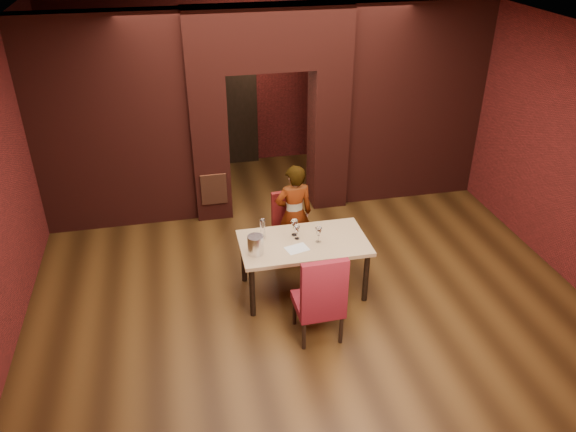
% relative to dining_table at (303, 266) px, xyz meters
% --- Properties ---
extents(floor, '(8.00, 8.00, 0.00)m').
position_rel_dining_table_xyz_m(floor, '(0.02, 0.39, -0.37)').
color(floor, '#472C11').
rests_on(floor, ground).
extents(ceiling, '(7.00, 8.00, 0.04)m').
position_rel_dining_table_xyz_m(ceiling, '(0.02, 0.39, 2.83)').
color(ceiling, silver).
rests_on(ceiling, ground).
extents(wall_back, '(7.00, 0.04, 3.20)m').
position_rel_dining_table_xyz_m(wall_back, '(0.02, 4.39, 1.23)').
color(wall_back, maroon).
rests_on(wall_back, ground).
extents(wall_front, '(7.00, 0.04, 3.20)m').
position_rel_dining_table_xyz_m(wall_front, '(0.02, -3.61, 1.23)').
color(wall_front, maroon).
rests_on(wall_front, ground).
extents(wall_right, '(0.04, 8.00, 3.20)m').
position_rel_dining_table_xyz_m(wall_right, '(3.52, 0.39, 1.23)').
color(wall_right, maroon).
rests_on(wall_right, ground).
extents(pillar_left, '(0.55, 0.55, 2.30)m').
position_rel_dining_table_xyz_m(pillar_left, '(-0.93, 2.39, 0.78)').
color(pillar_left, maroon).
rests_on(pillar_left, ground).
extents(pillar_right, '(0.55, 0.55, 2.30)m').
position_rel_dining_table_xyz_m(pillar_right, '(0.97, 2.39, 0.78)').
color(pillar_right, maroon).
rests_on(pillar_right, ground).
extents(lintel, '(2.45, 0.55, 0.90)m').
position_rel_dining_table_xyz_m(lintel, '(0.02, 2.39, 2.38)').
color(lintel, maroon).
rests_on(lintel, ground).
extents(wing_wall_left, '(2.28, 0.35, 3.20)m').
position_rel_dining_table_xyz_m(wing_wall_left, '(-2.34, 2.39, 1.23)').
color(wing_wall_left, maroon).
rests_on(wing_wall_left, ground).
extents(wing_wall_right, '(2.28, 0.35, 3.20)m').
position_rel_dining_table_xyz_m(wing_wall_right, '(2.39, 2.39, 1.23)').
color(wing_wall_right, maroon).
rests_on(wing_wall_right, ground).
extents(vent_panel, '(0.40, 0.03, 0.50)m').
position_rel_dining_table_xyz_m(vent_panel, '(-0.93, 2.09, 0.18)').
color(vent_panel, '#9A4D2C').
rests_on(vent_panel, ground).
extents(rear_door, '(0.90, 0.08, 2.10)m').
position_rel_dining_table_xyz_m(rear_door, '(-0.38, 4.33, 0.68)').
color(rear_door, black).
rests_on(rear_door, ground).
extents(rear_door_frame, '(1.02, 0.04, 2.22)m').
position_rel_dining_table_xyz_m(rear_door_frame, '(-0.38, 4.29, 0.68)').
color(rear_door_frame, black).
rests_on(rear_door_frame, ground).
extents(dining_table, '(1.60, 0.91, 0.75)m').
position_rel_dining_table_xyz_m(dining_table, '(0.00, 0.00, 0.00)').
color(dining_table, tan).
rests_on(dining_table, ground).
extents(chair_far, '(0.48, 0.48, 0.97)m').
position_rel_dining_table_xyz_m(chair_far, '(0.01, 0.78, 0.11)').
color(chair_far, maroon).
rests_on(chair_far, ground).
extents(chair_near, '(0.53, 0.53, 1.15)m').
position_rel_dining_table_xyz_m(chair_near, '(-0.04, -0.86, 0.20)').
color(chair_near, maroon).
rests_on(chair_near, ground).
extents(person_seated, '(0.56, 0.40, 1.46)m').
position_rel_dining_table_xyz_m(person_seated, '(0.04, 0.74, 0.35)').
color(person_seated, white).
rests_on(person_seated, ground).
extents(wine_glass_a, '(0.09, 0.09, 0.21)m').
position_rel_dining_table_xyz_m(wine_glass_a, '(-0.08, 0.18, 0.48)').
color(wine_glass_a, white).
rests_on(wine_glass_a, dining_table).
extents(wine_glass_b, '(0.08, 0.08, 0.19)m').
position_rel_dining_table_xyz_m(wine_glass_b, '(-0.07, 0.08, 0.47)').
color(wine_glass_b, white).
rests_on(wine_glass_b, dining_table).
extents(wine_glass_c, '(0.08, 0.08, 0.21)m').
position_rel_dining_table_xyz_m(wine_glass_c, '(0.17, -0.05, 0.48)').
color(wine_glass_c, silver).
rests_on(wine_glass_c, dining_table).
extents(tasting_sheet, '(0.31, 0.26, 0.00)m').
position_rel_dining_table_xyz_m(tasting_sheet, '(-0.12, -0.15, 0.38)').
color(tasting_sheet, silver).
rests_on(tasting_sheet, dining_table).
extents(wine_bucket, '(0.20, 0.20, 0.24)m').
position_rel_dining_table_xyz_m(wine_bucket, '(-0.63, -0.14, 0.49)').
color(wine_bucket, silver).
rests_on(wine_bucket, dining_table).
extents(water_bottle, '(0.06, 0.06, 0.28)m').
position_rel_dining_table_xyz_m(water_bottle, '(-0.48, 0.19, 0.51)').
color(water_bottle, white).
rests_on(water_bottle, dining_table).
extents(potted_plant, '(0.47, 0.47, 0.39)m').
position_rel_dining_table_xyz_m(potted_plant, '(0.51, 0.84, -0.18)').
color(potted_plant, '#266121').
rests_on(potted_plant, ground).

